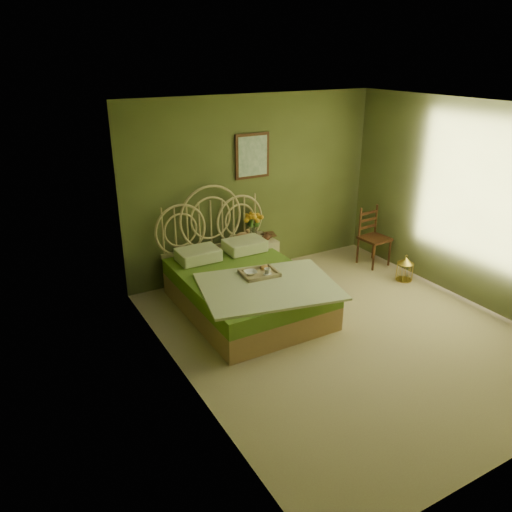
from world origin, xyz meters
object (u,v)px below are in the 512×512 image
chair (372,233)px  birdcage (405,269)px  bed (245,287)px  nightstand (255,253)px

chair → birdcage: (0.00, -0.75, -0.33)m
bed → chair: (2.46, 0.36, 0.19)m
nightstand → birdcage: 2.22m
chair → birdcage: bearing=-93.6°
nightstand → chair: nightstand is taller
bed → nightstand: 1.05m
nightstand → birdcage: nightstand is taller
nightstand → chair: 1.90m
chair → birdcage: size_ratio=2.56×
nightstand → birdcage: size_ratio=2.85×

